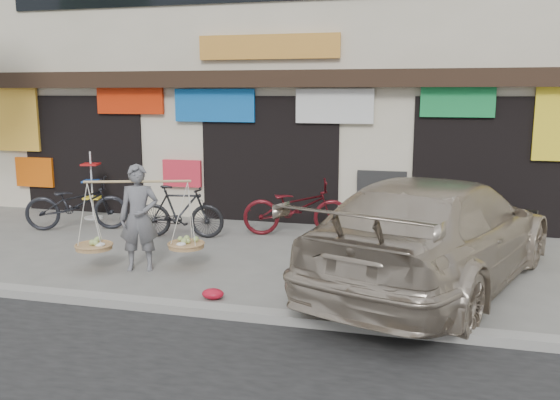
% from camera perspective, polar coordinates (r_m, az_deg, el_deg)
% --- Properties ---
extents(ground, '(70.00, 70.00, 0.00)m').
position_cam_1_polar(ground, '(9.71, -6.58, -6.35)').
color(ground, slate).
rests_on(ground, ground).
extents(kerb, '(70.00, 0.25, 0.12)m').
position_cam_1_polar(kerb, '(7.96, -11.85, -9.86)').
color(kerb, gray).
rests_on(kerb, ground).
extents(shophouse_block, '(14.00, 6.32, 7.00)m').
position_cam_1_polar(shophouse_block, '(15.47, 1.94, 12.81)').
color(shophouse_block, beige).
rests_on(shophouse_block, ground).
extents(street_vendor, '(1.93, 1.00, 1.68)m').
position_cam_1_polar(street_vendor, '(9.54, -13.39, -2.05)').
color(street_vendor, slate).
rests_on(street_vendor, ground).
extents(bike_0, '(2.17, 1.40, 1.08)m').
position_cam_1_polar(bike_0, '(12.76, -18.98, -0.34)').
color(bike_0, black).
rests_on(bike_0, ground).
extents(bike_1, '(1.76, 0.75, 1.02)m').
position_cam_1_polar(bike_1, '(11.56, -9.58, -1.12)').
color(bike_1, black).
rests_on(bike_1, ground).
extents(bike_2, '(2.21, 1.20, 1.10)m').
position_cam_1_polar(bike_2, '(11.62, 1.60, -0.72)').
color(bike_2, '#4E0D13').
rests_on(bike_2, ground).
extents(suv, '(3.98, 5.94, 1.60)m').
position_cam_1_polar(suv, '(8.79, 14.80, -3.02)').
color(suv, '#B5A692').
rests_on(suv, ground).
extents(display_rack, '(0.43, 0.43, 1.50)m').
position_cam_1_polar(display_rack, '(13.77, -17.63, 0.76)').
color(display_rack, silver).
rests_on(display_rack, ground).
extents(red_bag, '(0.31, 0.25, 0.14)m').
position_cam_1_polar(red_bag, '(8.22, -6.47, -8.96)').
color(red_bag, red).
rests_on(red_bag, ground).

